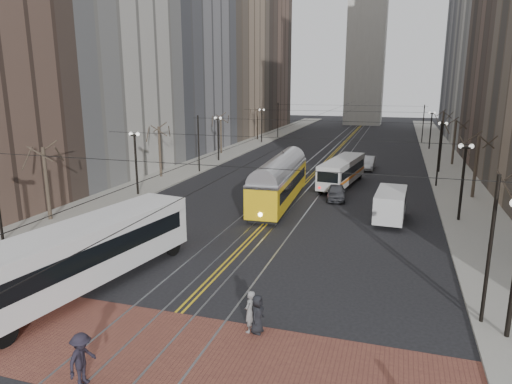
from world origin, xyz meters
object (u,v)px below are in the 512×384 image
Objects in this scene: sedan_grey at (336,192)px; cargo_van at (390,206)px; sedan_silver at (367,163)px; transit_bus at (86,256)px; rear_bus at (342,172)px; streetcar at (279,185)px; pedestrian_b at (250,311)px; pedestrian_a at (257,314)px; pedestrian_d at (82,359)px.

cargo_van is at bearing -56.42° from sedan_grey.
sedan_silver is (-3.14, 21.49, -0.40)m from cargo_van.
cargo_van is 1.34× the size of sedan_grey.
transit_bus reaches higher than rear_bus.
streetcar is (5.14, 19.00, -0.08)m from transit_bus.
streetcar reaches higher than pedestrian_b.
rear_bus is 2.20× the size of sedan_silver.
transit_bus is at bearing 87.73° from pedestrian_a.
pedestrian_b is at bearing -98.24° from sedan_grey.
pedestrian_b is at bearing -92.13° from sedan_silver.
transit_bus is at bearing -121.01° from sedan_grey.
transit_bus is 21.78m from cargo_van.
sedan_grey is 2.40× the size of pedestrian_a.
transit_bus reaches higher than pedestrian_a.
pedestrian_b is at bearing -82.87° from rear_bus.
streetcar is 7.47× the size of pedestrian_b.
streetcar is at bearing -154.94° from sedan_grey.
pedestrian_b is (9.21, -1.66, -0.76)m from transit_bus.
pedestrian_d is at bearing -97.39° from sedan_silver.
rear_bus is 5.78× the size of pedestrian_b.
cargo_van is (9.24, -2.66, -0.41)m from streetcar.
streetcar is 7.01× the size of pedestrian_d.
streetcar is at bearing 84.09° from transit_bus.
rear_bus is at bearing 61.08° from streetcar.
pedestrian_a is at bearing -91.66° from sedan_silver.
cargo_van is at bearing 173.24° from pedestrian_b.
transit_bus is 7.40× the size of pedestrian_b.
rear_bus reaches higher than cargo_van.
transit_bus reaches higher than sedan_grey.
sedan_grey is at bearing 29.52° from streetcar.
cargo_van is at bearing -18.80° from streetcar.
sedan_silver is at bearing 77.06° from sedan_grey.
transit_bus is 0.99× the size of streetcar.
streetcar is at bearing -107.15° from sedan_silver.
streetcar is 2.53× the size of cargo_van.
pedestrian_b is at bearing -40.11° from pedestrian_d.
pedestrian_a reaches higher than sedan_grey.
cargo_van is (4.97, -11.36, -0.18)m from rear_bus.
sedan_grey is at bearing -80.29° from rear_bus.
streetcar is at bearing 0.46° from pedestrian_d.
rear_bus is 5.90m from sedan_grey.
rear_bus is at bearing -6.45° from pedestrian_d.
rear_bus reaches higher than sedan_silver.
sedan_grey is at bearing 133.72° from cargo_van.
pedestrian_b is at bearing -81.59° from streetcar.
rear_bus is at bearing 80.46° from transit_bus.
transit_bus is 29.26m from rear_bus.
cargo_van reaches higher than pedestrian_b.
streetcar is at bearing -108.65° from rear_bus.
streetcar is 8.13× the size of pedestrian_a.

